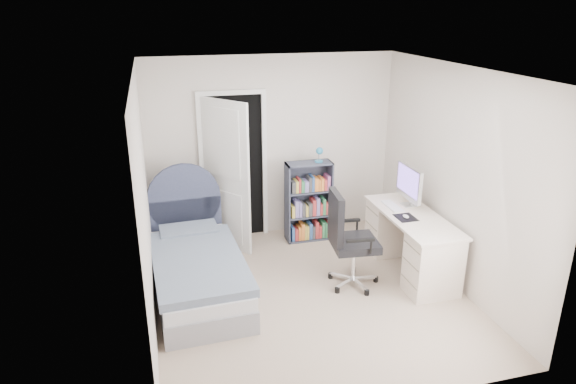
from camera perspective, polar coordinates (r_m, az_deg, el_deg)
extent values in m
cube|color=gray|center=(5.98, 2.40, -11.44)|extent=(3.40, 3.60, 0.05)
cube|color=white|center=(5.12, 2.83, 13.64)|extent=(3.40, 3.60, 0.05)
cube|color=beige|center=(7.10, -1.80, 5.02)|extent=(3.40, 0.05, 2.50)
cube|color=beige|center=(3.87, 10.75, -8.88)|extent=(3.40, 0.05, 2.50)
cube|color=beige|center=(5.20, -15.88, -1.55)|extent=(0.05, 3.60, 2.50)
cube|color=beige|center=(6.13, 18.18, 1.53)|extent=(0.05, 3.60, 2.50)
cube|color=black|center=(7.04, -6.08, 2.67)|extent=(0.80, 0.01, 2.00)
cube|color=white|center=(6.97, -9.54, 2.31)|extent=(0.06, 0.06, 2.00)
cube|color=white|center=(7.09, -2.62, 2.89)|extent=(0.06, 0.06, 2.00)
cube|color=white|center=(6.78, -6.37, 10.93)|extent=(0.92, 0.06, 0.06)
cube|color=white|center=(6.70, -6.92, 1.71)|extent=(0.52, 0.66, 2.00)
cube|color=gray|center=(6.00, -9.88, -9.93)|extent=(1.02, 2.00, 0.25)
cube|color=silver|center=(5.90, -9.99, -8.28)|extent=(1.00, 1.96, 0.16)
cube|color=slate|center=(5.76, -9.92, -7.71)|extent=(1.04, 1.70, 0.10)
cube|color=slate|center=(6.47, -10.95, -4.35)|extent=(0.71, 0.42, 0.12)
cube|color=#3B415B|center=(6.79, -11.24, -3.82)|extent=(0.93, 0.10, 0.78)
cylinder|color=#3B415B|center=(6.64, -11.47, -0.73)|extent=(0.93, 0.10, 0.93)
cylinder|color=tan|center=(6.90, -10.59, -4.59)|extent=(0.04, 0.04, 0.51)
cylinder|color=tan|center=(7.22, -10.82, -3.47)|extent=(0.04, 0.04, 0.51)
cylinder|color=tan|center=(6.93, -7.73, -4.32)|extent=(0.04, 0.04, 0.51)
cylinder|color=tan|center=(7.24, -8.10, -3.22)|extent=(0.04, 0.04, 0.51)
cube|color=tan|center=(6.98, -9.42, -2.10)|extent=(0.41, 0.41, 0.03)
cube|color=tan|center=(7.10, -9.28, -4.45)|extent=(0.37, 0.37, 0.02)
cube|color=#B24C33|center=(6.96, -9.85, -1.91)|extent=(0.16, 0.22, 0.03)
cube|color=#3F598C|center=(6.95, -9.87, -1.68)|extent=(0.15, 0.21, 0.03)
cube|color=#D8CC7F|center=(6.94, -9.88, -1.45)|extent=(0.14, 0.20, 0.03)
cylinder|color=silver|center=(7.20, -7.10, -5.45)|extent=(0.20, 0.20, 0.02)
cylinder|color=silver|center=(6.93, -7.34, -0.37)|extent=(0.02, 0.02, 1.36)
sphere|color=silver|center=(6.70, -7.03, 4.78)|extent=(0.08, 0.08, 0.08)
cube|color=#3B4051|center=(6.97, -0.08, -1.28)|extent=(0.02, 0.27, 1.11)
cube|color=#3B4051|center=(7.13, 4.61, -0.83)|extent=(0.02, 0.27, 1.11)
cube|color=#3B4051|center=(6.86, 2.36, 3.20)|extent=(0.62, 0.27, 0.02)
cube|color=#3B4051|center=(7.26, 2.24, -5.08)|extent=(0.62, 0.27, 0.02)
cube|color=#3B4051|center=(7.16, 2.00, -0.69)|extent=(0.62, 0.01, 1.11)
cube|color=#3B4051|center=(7.12, 2.27, -2.56)|extent=(0.58, 0.25, 0.02)
cube|color=#3B4051|center=(6.99, 2.31, 0.14)|extent=(0.58, 0.25, 0.02)
cylinder|color=teal|center=(6.90, 3.42, 3.44)|extent=(0.11, 0.11, 0.02)
cylinder|color=silver|center=(6.88, 3.44, 4.00)|extent=(0.01, 0.01, 0.14)
sphere|color=teal|center=(6.83, 3.52, 4.59)|extent=(0.10, 0.10, 0.10)
cube|color=#335999|center=(7.13, 0.43, -4.53)|extent=(0.04, 0.19, 0.19)
cube|color=#B23333|center=(7.15, 0.81, -4.59)|extent=(0.04, 0.19, 0.17)
cube|color=orange|center=(7.16, 1.17, -4.46)|extent=(0.04, 0.19, 0.19)
cube|color=orange|center=(7.16, 1.52, -4.27)|extent=(0.04, 0.19, 0.23)
cube|color=#D8BF4C|center=(7.18, 1.82, -4.36)|extent=(0.03, 0.19, 0.20)
cube|color=#D8BF4C|center=(7.19, 2.06, -4.35)|extent=(0.03, 0.19, 0.19)
cube|color=#335999|center=(7.19, 2.37, -4.19)|extent=(0.04, 0.19, 0.23)
cube|color=#3F3F3F|center=(7.21, 2.71, -4.32)|extent=(0.03, 0.19, 0.18)
cube|color=#B23333|center=(7.21, 3.07, -4.06)|extent=(0.05, 0.19, 0.24)
cube|color=#B23333|center=(7.24, 3.43, -4.26)|extent=(0.04, 0.19, 0.17)
cube|color=#337F4C|center=(7.24, 3.78, -4.04)|extent=(0.04, 0.19, 0.22)
cube|color=#337F4C|center=(7.26, 4.08, -4.05)|extent=(0.03, 0.19, 0.21)
cube|color=#B23333|center=(7.27, 4.40, -4.01)|extent=(0.05, 0.19, 0.21)
cube|color=#D8BF4C|center=(7.00, 0.44, -2.07)|extent=(0.04, 0.19, 0.16)
cube|color=#7F72B2|center=(7.00, 0.85, -1.77)|extent=(0.05, 0.19, 0.23)
cube|color=#7F72B2|center=(7.02, 1.25, -1.82)|extent=(0.04, 0.19, 0.20)
cube|color=#3F3F3F|center=(7.03, 1.61, -1.85)|extent=(0.04, 0.19, 0.19)
cube|color=#D8BF4C|center=(7.05, 1.95, -1.96)|extent=(0.03, 0.19, 0.15)
cube|color=#3F3F3F|center=(7.06, 2.32, -1.80)|extent=(0.05, 0.19, 0.18)
cube|color=#B23333|center=(7.07, 2.76, -1.60)|extent=(0.05, 0.19, 0.22)
cube|color=#7F72B2|center=(7.08, 3.18, -1.48)|extent=(0.05, 0.19, 0.24)
cube|color=#B23333|center=(7.11, 3.53, -1.76)|extent=(0.03, 0.19, 0.16)
cube|color=#337F4C|center=(7.11, 3.86, -1.46)|extent=(0.04, 0.19, 0.23)
cube|color=#B23333|center=(7.13, 4.18, -1.66)|extent=(0.04, 0.19, 0.17)
cube|color=#3F3F3F|center=(6.88, 0.48, 0.66)|extent=(0.05, 0.19, 0.15)
cube|color=#D8BF4C|center=(6.89, 0.86, 0.72)|extent=(0.03, 0.19, 0.16)
cube|color=#B23333|center=(6.89, 1.16, 0.84)|extent=(0.03, 0.19, 0.19)
cube|color=#337F4C|center=(6.91, 1.49, 0.75)|extent=(0.04, 0.19, 0.15)
cube|color=#7F72B2|center=(6.92, 1.91, 0.75)|extent=(0.05, 0.19, 0.15)
cube|color=#3F3F3F|center=(6.93, 2.32, 0.97)|extent=(0.04, 0.19, 0.19)
cube|color=#335999|center=(6.94, 2.63, 1.05)|extent=(0.03, 0.19, 0.21)
cube|color=orange|center=(6.96, 3.00, 0.96)|extent=(0.05, 0.19, 0.17)
cube|color=orange|center=(6.97, 3.35, 0.93)|extent=(0.03, 0.19, 0.16)
cube|color=orange|center=(6.98, 3.66, 1.00)|extent=(0.04, 0.19, 0.17)
cube|color=#B23333|center=(7.00, 4.00, 0.95)|extent=(0.04, 0.19, 0.15)
cube|color=#994C7F|center=(7.01, 4.36, 1.17)|extent=(0.04, 0.19, 0.20)
cube|color=silver|center=(6.29, 13.71, -2.64)|extent=(0.61, 1.53, 0.03)
cube|color=silver|center=(6.03, 15.82, -7.80)|extent=(0.56, 0.41, 0.71)
cube|color=silver|center=(6.87, 11.36, -3.82)|extent=(0.56, 0.41, 0.71)
cube|color=silver|center=(6.58, 13.27, -1.38)|extent=(0.16, 0.16, 0.01)
cube|color=silver|center=(6.55, 13.59, -0.41)|extent=(0.03, 0.06, 0.22)
cube|color=silver|center=(6.47, 13.32, 1.07)|extent=(0.04, 0.57, 0.41)
cube|color=#7854CE|center=(6.45, 13.14, 1.22)|extent=(0.00, 0.51, 0.33)
cube|color=white|center=(6.48, 11.52, -1.56)|extent=(0.13, 0.41, 0.02)
cube|color=black|center=(6.19, 12.94, -2.79)|extent=(0.22, 0.26, 0.00)
ellipsoid|color=white|center=(6.18, 12.95, -2.65)|extent=(0.06, 0.10, 0.03)
cube|color=silver|center=(6.21, 8.49, -9.41)|extent=(0.30, 0.07, 0.03)
cylinder|color=black|center=(6.27, 9.73, -9.53)|extent=(0.06, 0.06, 0.06)
cube|color=silver|center=(6.29, 7.26, -8.91)|extent=(0.16, 0.29, 0.03)
cylinder|color=black|center=(6.43, 7.30, -8.54)|extent=(0.06, 0.06, 0.06)
cube|color=silver|center=(6.21, 5.97, -9.27)|extent=(0.25, 0.23, 0.03)
cylinder|color=black|center=(6.27, 4.74, -9.25)|extent=(0.06, 0.06, 0.06)
cube|color=silver|center=(6.07, 6.38, -10.03)|extent=(0.28, 0.18, 0.03)
cylinder|color=black|center=(5.99, 5.50, -10.79)|extent=(0.06, 0.06, 0.06)
cube|color=silver|center=(6.07, 7.97, -10.12)|extent=(0.10, 0.30, 0.03)
cylinder|color=black|center=(5.99, 8.74, -10.97)|extent=(0.06, 0.06, 0.06)
cylinder|color=silver|center=(6.07, 7.31, -7.73)|extent=(0.06, 0.06, 0.44)
cube|color=black|center=(5.96, 7.41, -5.67)|extent=(0.55, 0.55, 0.09)
cube|color=black|center=(5.76, 5.35, -2.85)|extent=(0.12, 0.47, 0.58)
cube|color=black|center=(5.64, 8.05, -5.34)|extent=(0.32, 0.07, 0.03)
cube|color=black|center=(6.12, 6.58, -3.18)|extent=(0.32, 0.07, 0.03)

